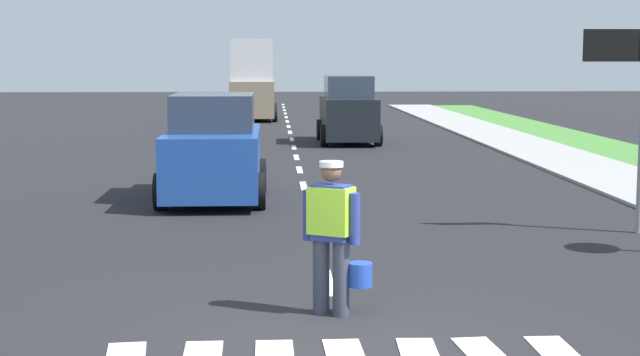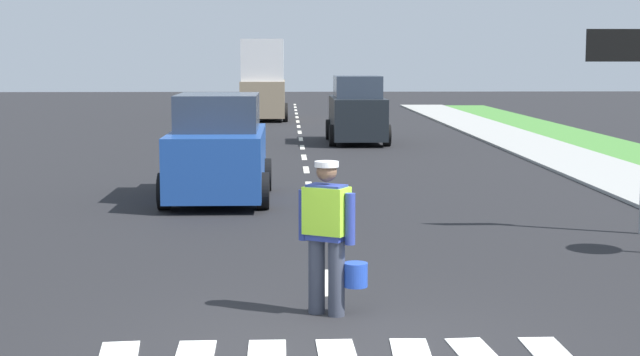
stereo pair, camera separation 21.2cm
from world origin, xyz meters
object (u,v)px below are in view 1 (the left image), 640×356
object	(u,v)px
lane_direction_sign	(629,81)
delivery_truck	(253,84)
road_worker	(334,230)
car_outgoing_far	(348,112)
car_oncoming_lead	(214,151)

from	to	relation	value
lane_direction_sign	delivery_truck	bearing A→B (deg)	102.87
road_worker	car_outgoing_far	bearing A→B (deg)	85.02
road_worker	delivery_truck	xyz separation A→B (m)	(-1.48, 32.63, 0.68)
car_oncoming_lead	lane_direction_sign	bearing A→B (deg)	-30.39
road_worker	car_outgoing_far	size ratio (longest dim) A/B	0.41
road_worker	lane_direction_sign	size ratio (longest dim) A/B	0.52
car_oncoming_lead	car_outgoing_far	size ratio (longest dim) A/B	0.98
lane_direction_sign	delivery_truck	distance (m)	28.71
car_outgoing_far	delivery_truck	bearing A→B (deg)	105.98
delivery_truck	road_worker	bearing A→B (deg)	-87.40
car_oncoming_lead	delivery_truck	bearing A→B (deg)	89.28
delivery_truck	car_oncoming_lead	bearing A→B (deg)	-90.72
delivery_truck	car_oncoming_lead	xyz separation A→B (m)	(-0.30, -24.05, -0.66)
road_worker	lane_direction_sign	bearing A→B (deg)	43.45
lane_direction_sign	car_oncoming_lead	distance (m)	7.90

